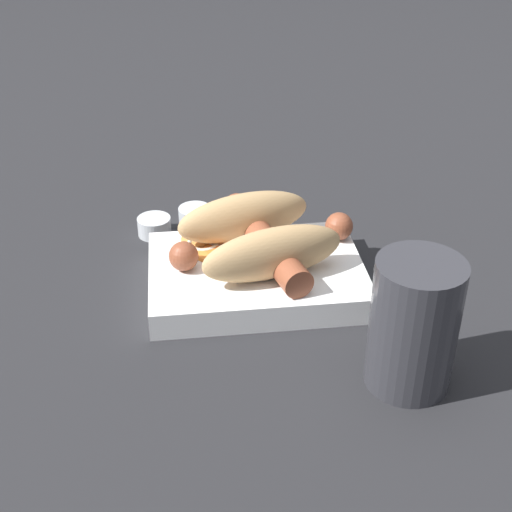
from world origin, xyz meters
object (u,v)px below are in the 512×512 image
Objects in this scene: bread_roll at (258,234)px; condiment_cup_far at (154,227)px; sausage at (264,242)px; condiment_cup_near at (195,217)px; drink_glass at (414,325)px; food_tray at (256,276)px.

bread_roll is 4.43× the size of condiment_cup_far.
condiment_cup_near is at bearing 118.47° from sausage.
bread_roll reaches higher than sausage.
bread_roll is 0.87× the size of sausage.
sausage is 0.16m from condiment_cup_far.
drink_glass is at bearing -52.24° from condiment_cup_far.
sausage is at bearing 59.04° from food_tray.
food_tray is 1.83× the size of drink_glass.
food_tray is at bearing -120.96° from sausage.
drink_glass reaches higher than food_tray.
bread_roll is 0.15m from condiment_cup_near.
condiment_cup_far is at bearing 130.38° from food_tray.
food_tray is 1.27× the size of bread_roll.
bread_roll is 0.21m from drink_glass.
sausage is 5.09× the size of condiment_cup_far.
drink_glass reaches higher than sausage.
drink_glass is at bearing -54.43° from food_tray.
food_tray is 0.21m from drink_glass.
condiment_cup_far is (-0.05, -0.02, 0.00)m from condiment_cup_near.
food_tray is 1.10× the size of sausage.
sausage reaches higher than food_tray.
condiment_cup_far is at bearing 127.76° from drink_glass.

